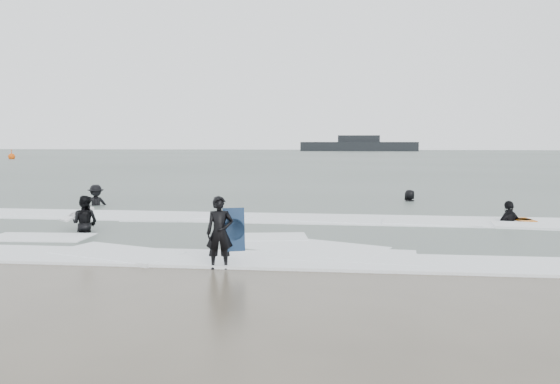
# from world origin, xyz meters

# --- Properties ---
(ground) EXTENTS (320.00, 320.00, 0.00)m
(ground) POSITION_xyz_m (0.00, 0.00, 0.00)
(ground) COLOR brown
(ground) RESTS_ON ground
(sea) EXTENTS (320.00, 320.00, 0.00)m
(sea) POSITION_xyz_m (0.00, 80.00, 0.06)
(sea) COLOR #47544C
(sea) RESTS_ON ground
(surfer_centre) EXTENTS (0.66, 0.51, 1.62)m
(surfer_centre) POSITION_xyz_m (-0.50, -1.45, 0.00)
(surfer_centre) COLOR black
(surfer_centre) RESTS_ON ground
(surfer_wading) EXTENTS (0.87, 0.70, 1.71)m
(surfer_wading) POSITION_xyz_m (-5.65, 2.52, 0.00)
(surfer_wading) COLOR black
(surfer_wading) RESTS_ON ground
(surfer_breaker) EXTENTS (1.34, 1.22, 1.80)m
(surfer_breaker) POSITION_xyz_m (-8.39, 8.89, 0.00)
(surfer_breaker) COLOR black
(surfer_breaker) RESTS_ON ground
(surfer_right_near) EXTENTS (1.19, 1.04, 1.92)m
(surfer_right_near) POSITION_xyz_m (7.72, 6.34, 0.00)
(surfer_right_near) COLOR black
(surfer_right_near) RESTS_ON ground
(surfer_right_far) EXTENTS (0.97, 1.00, 1.73)m
(surfer_right_far) POSITION_xyz_m (5.03, 12.40, 0.00)
(surfer_right_far) COLOR black
(surfer_right_far) RESTS_ON ground
(surf_foam) EXTENTS (30.03, 9.06, 0.09)m
(surf_foam) POSITION_xyz_m (0.00, 3.70, 0.04)
(surf_foam) COLOR white
(surf_foam) RESTS_ON ground
(bodyboards) EXTENTS (15.06, 8.35, 1.25)m
(bodyboards) POSITION_xyz_m (0.66, 2.69, 0.50)
(bodyboards) COLOR #0E2342
(bodyboards) RESTS_ON ground
(buoy) EXTENTS (1.00, 1.00, 1.65)m
(buoy) POSITION_xyz_m (-49.23, 64.75, 0.42)
(buoy) COLOR #D44A09
(buoy) RESTS_ON ground
(vessel_horizon) EXTENTS (31.77, 5.67, 4.31)m
(vessel_horizon) POSITION_xyz_m (4.51, 139.30, 1.60)
(vessel_horizon) COLOR black
(vessel_horizon) RESTS_ON ground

